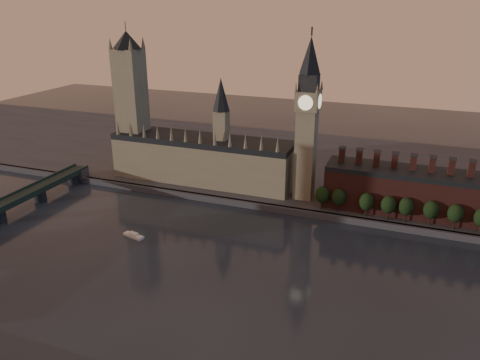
% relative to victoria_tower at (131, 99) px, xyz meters
% --- Properties ---
extents(ground, '(900.00, 900.00, 0.00)m').
position_rel_victoria_tower_xyz_m(ground, '(120.00, -115.00, -59.09)').
color(ground, black).
rests_on(ground, ground).
extents(north_bank, '(900.00, 182.00, 4.00)m').
position_rel_victoria_tower_xyz_m(north_bank, '(120.00, 63.04, -57.09)').
color(north_bank, '#404045').
rests_on(north_bank, ground).
extents(palace_of_westminster, '(130.00, 30.30, 74.00)m').
position_rel_victoria_tower_xyz_m(palace_of_westminster, '(55.59, -0.09, -37.46)').
color(palace_of_westminster, '#7A7057').
rests_on(palace_of_westminster, north_bank).
extents(victoria_tower, '(24.00, 24.00, 108.00)m').
position_rel_victoria_tower_xyz_m(victoria_tower, '(0.00, 0.00, 0.00)').
color(victoria_tower, '#7A7057').
rests_on(victoria_tower, north_bank).
extents(big_ben, '(15.00, 15.00, 107.00)m').
position_rel_victoria_tower_xyz_m(big_ben, '(130.00, -5.00, -2.26)').
color(big_ben, '#7A7057').
rests_on(big_ben, north_bank).
extents(chimney_block, '(110.00, 25.00, 37.00)m').
position_rel_victoria_tower_xyz_m(chimney_block, '(200.00, -5.00, -41.27)').
color(chimney_block, '#51231F').
rests_on(chimney_block, north_bank).
extents(embankment_tree_0, '(8.60, 8.60, 14.88)m').
position_rel_victoria_tower_xyz_m(embankment_tree_0, '(145.08, -19.56, -45.62)').
color(embankment_tree_0, black).
rests_on(embankment_tree_0, north_bank).
extents(embankment_tree_1, '(8.60, 8.60, 14.88)m').
position_rel_victoria_tower_xyz_m(embankment_tree_1, '(155.06, -19.80, -45.62)').
color(embankment_tree_1, black).
rests_on(embankment_tree_1, north_bank).
extents(embankment_tree_2, '(8.60, 8.60, 14.88)m').
position_rel_victoria_tower_xyz_m(embankment_tree_2, '(171.70, -20.87, -45.62)').
color(embankment_tree_2, black).
rests_on(embankment_tree_2, north_bank).
extents(embankment_tree_3, '(8.60, 8.60, 14.88)m').
position_rel_victoria_tower_xyz_m(embankment_tree_3, '(184.24, -20.99, -45.62)').
color(embankment_tree_3, black).
rests_on(embankment_tree_3, north_bank).
extents(embankment_tree_4, '(8.60, 8.60, 14.88)m').
position_rel_victoria_tower_xyz_m(embankment_tree_4, '(193.97, -20.03, -45.62)').
color(embankment_tree_4, black).
rests_on(embankment_tree_4, north_bank).
extents(embankment_tree_5, '(8.60, 8.60, 14.88)m').
position_rel_victoria_tower_xyz_m(embankment_tree_5, '(207.54, -19.57, -45.62)').
color(embankment_tree_5, black).
rests_on(embankment_tree_5, north_bank).
extents(embankment_tree_6, '(8.60, 8.60, 14.88)m').
position_rel_victoria_tower_xyz_m(embankment_tree_6, '(220.34, -20.29, -45.62)').
color(embankment_tree_6, black).
rests_on(embankment_tree_6, north_bank).
extents(river_boat, '(13.60, 6.61, 2.62)m').
position_rel_victoria_tower_xyz_m(river_boat, '(51.65, -86.39, -58.08)').
color(river_boat, silver).
rests_on(river_boat, ground).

